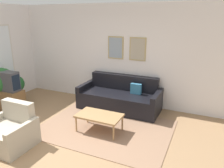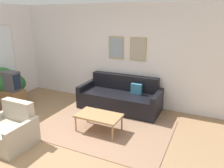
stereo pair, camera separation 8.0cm
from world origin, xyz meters
The scene contains 10 objects.
ground_plane centered at (0.00, 0.00, 0.00)m, with size 16.00×16.00×0.00m, color #997551.
area_rug centered at (0.60, 1.17, 0.01)m, with size 2.80×1.98×0.01m.
wall_back centered at (0.01, 2.79, 1.35)m, with size 8.00×0.09×2.70m.
couch centered at (0.46, 2.32, 0.30)m, with size 2.11×0.90×0.86m.
coffee_table centered at (0.53, 1.02, 0.35)m, with size 0.94×0.54×0.38m.
tv_stand centered at (-2.12, 1.08, 0.26)m, with size 0.67×0.42×0.53m.
tv centered at (-2.12, 1.08, 0.78)m, with size 0.59×0.28×0.50m.
armchair centered at (-0.76, -0.14, 0.27)m, with size 0.88×0.76×0.80m.
potted_plant_tall centered at (-2.43, 1.14, 0.70)m, with size 0.69×0.69×1.08m.
potted_plant_by_window centered at (-2.44, 1.58, 0.49)m, with size 0.48×0.48×0.76m.
Camera 2 is at (2.58, -2.64, 2.36)m, focal length 35.00 mm.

